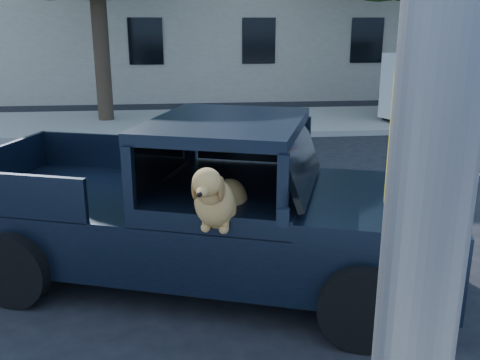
{
  "coord_description": "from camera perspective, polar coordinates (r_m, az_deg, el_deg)",
  "views": [
    {
      "loc": [
        -1.83,
        -6.06,
        2.88
      ],
      "look_at": [
        -1.25,
        -0.78,
        1.3
      ],
      "focal_mm": 40.0,
      "sensor_mm": 36.0,
      "label": 1
    }
  ],
  "objects": [
    {
      "name": "lane_stripes",
      "position": [
        10.61,
        15.15,
        0.28
      ],
      "size": [
        21.6,
        0.14,
        0.01
      ],
      "primitive_type": null,
      "color": "silver",
      "rests_on": "ground"
    },
    {
      "name": "ground",
      "position": [
        6.96,
        9.67,
        -8.11
      ],
      "size": [
        120.0,
        120.0,
        0.0
      ],
      "primitive_type": "plane",
      "color": "black",
      "rests_on": "ground"
    },
    {
      "name": "mail_truck",
      "position": [
        16.35,
        21.29,
        8.5
      ],
      "size": [
        4.09,
        2.96,
        2.04
      ],
      "rotation": [
        0.0,
        0.0,
        0.37
      ],
      "color": "silver",
      "rests_on": "ground"
    },
    {
      "name": "pickup_truck",
      "position": [
        6.12,
        -4.51,
        -4.97
      ],
      "size": [
        5.63,
        3.63,
        1.88
      ],
      "rotation": [
        0.0,
        0.0,
        -0.33
      ],
      "color": "black",
      "rests_on": "ground"
    },
    {
      "name": "far_sidewalk",
      "position": [
        15.63,
        0.54,
        6.25
      ],
      "size": [
        60.0,
        4.0,
        0.15
      ],
      "primitive_type": "cube",
      "color": "gray",
      "rests_on": "ground"
    }
  ]
}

